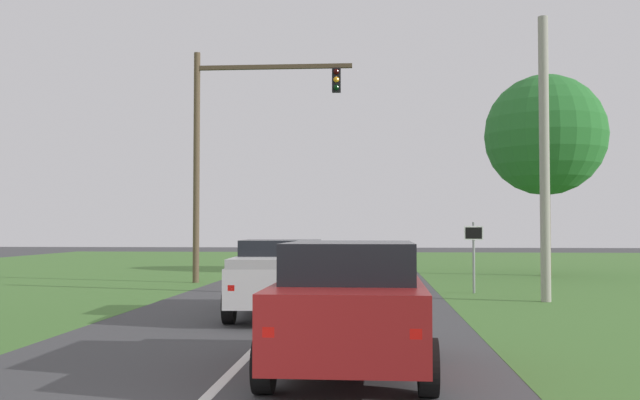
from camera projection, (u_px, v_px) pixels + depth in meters
ground_plane at (291, 313)px, 17.96m from camera, size 120.00×120.00×0.00m
red_suv_near at (350, 303)px, 10.55m from camera, size 2.32×4.45×1.87m
pickup_truck_lead at (282, 275)px, 17.48m from camera, size 2.55×5.70×1.79m
traffic_light at (232, 135)px, 27.93m from camera, size 6.06×0.40×8.80m
keep_moving_sign at (474, 247)px, 23.33m from camera, size 0.60×0.09×2.26m
oak_tree_right at (545, 135)px, 32.18m from camera, size 5.29×5.29×8.79m
utility_pole_right at (544, 158)px, 20.75m from camera, size 0.28×0.28×8.09m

